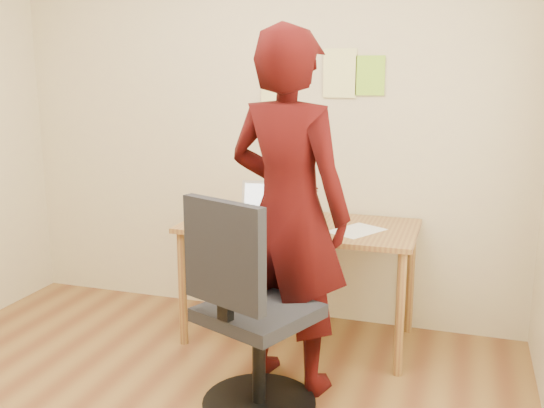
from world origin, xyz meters
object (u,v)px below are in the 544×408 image
(desk, at_px, (299,238))
(person, at_px, (288,213))
(phone, at_px, (310,233))
(laptop, at_px, (263,211))
(office_chair, at_px, (249,324))

(desk, relative_size, person, 0.75)
(phone, distance_m, person, 0.38)
(desk, height_order, person, person)
(phone, height_order, person, person)
(laptop, distance_m, phone, 0.45)
(laptop, bearing_deg, office_chair, -83.82)
(laptop, bearing_deg, desk, -18.46)
(laptop, distance_m, office_chair, 1.04)
(phone, bearing_deg, desk, 90.55)
(person, bearing_deg, desk, -66.28)
(person, bearing_deg, phone, -81.25)
(desk, bearing_deg, office_chair, -89.89)
(desk, xyz_separation_m, laptop, (-0.25, 0.04, 0.14))
(desk, relative_size, office_chair, 1.28)
(desk, height_order, phone, phone)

